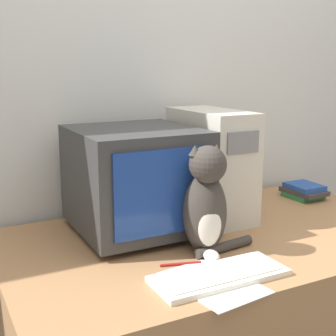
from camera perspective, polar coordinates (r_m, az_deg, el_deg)
The scene contains 9 objects.
wall_back at distance 2.17m, azimuth -1.09°, elevation 8.74°, with size 7.00×0.05×2.50m.
desk at distance 1.98m, azimuth 6.19°, elevation -18.32°, with size 1.63×0.93×0.76m.
crt_monitor at distance 1.78m, azimuth -3.98°, elevation -1.37°, with size 0.45×0.48×0.40m.
computer_tower at distance 1.97m, azimuth 5.24°, elevation 0.51°, with size 0.20×0.44×0.45m.
keyboard at distance 1.46m, azimuth 6.30°, elevation -12.88°, with size 0.42×0.17×0.02m.
cat at distance 1.59m, azimuth 4.69°, elevation -4.44°, with size 0.27×0.22×0.38m.
book_stack at distance 2.37m, azimuth 16.22°, elevation -2.71°, with size 0.16×0.21×0.07m.
pen at distance 1.54m, azimuth 1.56°, elevation -11.60°, with size 0.13×0.05×0.01m.
paper_sheet at distance 1.43m, azimuth 5.53°, elevation -13.73°, with size 0.25×0.32×0.00m.
Camera 1 is at (-0.96, -0.94, 1.39)m, focal length 50.00 mm.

